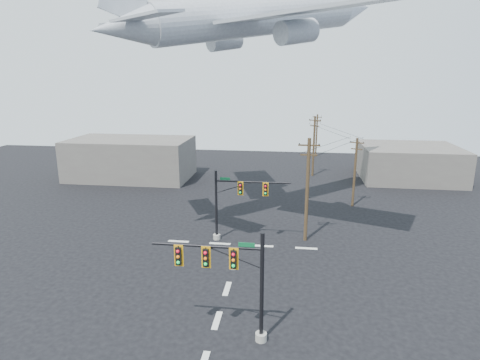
# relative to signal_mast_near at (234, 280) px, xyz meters

# --- Properties ---
(ground) EXTENTS (120.00, 120.00, 0.00)m
(ground) POSITION_rel_signal_mast_near_xyz_m (-1.36, 1.69, -3.88)
(ground) COLOR black
(ground) RESTS_ON ground
(lane_markings) EXTENTS (14.00, 21.20, 0.01)m
(lane_markings) POSITION_rel_signal_mast_near_xyz_m (-1.36, 7.02, -3.87)
(lane_markings) COLOR silver
(lane_markings) RESTS_ON ground
(signal_mast_near) EXTENTS (6.73, 0.75, 6.85)m
(signal_mast_near) POSITION_rel_signal_mast_near_xyz_m (0.00, 0.00, 0.00)
(signal_mast_near) COLOR gray
(signal_mast_near) RESTS_ON ground
(signal_mast_far) EXTENTS (7.28, 0.75, 6.79)m
(signal_mast_far) POSITION_rel_signal_mast_near_xyz_m (-2.32, 14.67, -0.20)
(signal_mast_far) COLOR gray
(signal_mast_far) RESTS_ON ground
(utility_pole_a) EXTENTS (1.97, 0.33, 9.84)m
(utility_pole_a) POSITION_rel_signal_mast_near_xyz_m (4.57, 15.60, 1.27)
(utility_pole_a) COLOR #45321D
(utility_pole_a) RESTS_ON ground
(utility_pole_b) EXTENTS (1.58, 0.76, 8.27)m
(utility_pole_b) POSITION_rel_signal_mast_near_xyz_m (10.49, 26.86, 0.45)
(utility_pole_b) COLOR #45321D
(utility_pole_b) RESTS_ON ground
(utility_pole_c) EXTENTS (1.79, 0.90, 9.31)m
(utility_pole_c) POSITION_rel_signal_mast_near_xyz_m (6.33, 41.50, 0.99)
(utility_pole_c) COLOR #45321D
(utility_pole_c) RESTS_ON ground
(utility_pole_d) EXTENTS (1.66, 0.52, 8.15)m
(utility_pole_d) POSITION_rel_signal_mast_near_xyz_m (7.59, 57.35, 0.39)
(utility_pole_d) COLOR #45321D
(utility_pole_d) RESTS_ON ground
(power_lines) EXTENTS (7.56, 41.76, 0.35)m
(power_lines) POSITION_rel_signal_mast_near_xyz_m (7.62, 35.95, 4.32)
(power_lines) COLOR black
(airliner) EXTENTS (27.71, 26.67, 8.66)m
(airliner) POSITION_rel_signal_mast_near_xyz_m (-0.54, 20.44, 16.78)
(airliner) COLOR silver
(building_left) EXTENTS (18.00, 10.00, 6.00)m
(building_left) POSITION_rel_signal_mast_near_xyz_m (-21.36, 36.69, -0.88)
(building_left) COLOR #625E57
(building_left) RESTS_ON ground
(building_right) EXTENTS (14.00, 12.00, 5.00)m
(building_right) POSITION_rel_signal_mast_near_xyz_m (20.64, 41.69, -1.38)
(building_right) COLOR #625E57
(building_right) RESTS_ON ground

